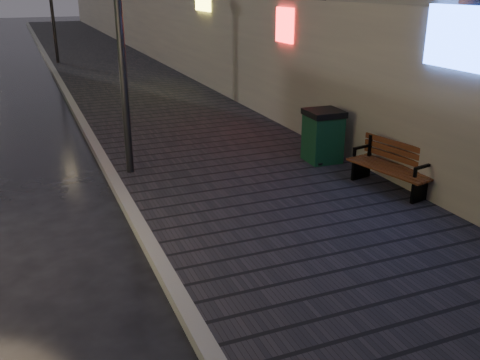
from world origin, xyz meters
name	(u,v)px	position (x,y,z in m)	size (l,w,h in m)	color
sidewalk	(108,65)	(3.90, 21.00, 0.07)	(4.60, 58.00, 0.15)	black
curb	(52,68)	(1.50, 21.00, 0.07)	(0.20, 58.00, 0.15)	slate
bench	(393,166)	(5.91, 3.37, 0.56)	(0.87, 1.68, 0.82)	black
trash_bin	(323,135)	(5.57, 5.17, 0.68)	(0.71, 0.71, 1.05)	#0E321C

